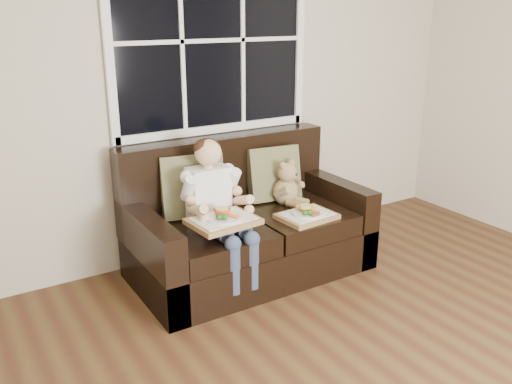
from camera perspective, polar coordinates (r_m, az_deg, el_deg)
window_back at (r=4.13m, az=-4.61°, el=15.61°), size 1.62×0.04×1.37m
loveseat at (r=4.03m, az=-1.08°, el=-4.07°), size 1.70×0.92×0.96m
pillow_left at (r=3.88m, az=-6.71°, el=0.61°), size 0.48×0.30×0.46m
pillow_right at (r=4.21m, az=1.87°, el=1.96°), size 0.44×0.24×0.43m
child at (r=3.67m, az=-4.27°, el=-0.66°), size 0.41×0.60×0.92m
teddy_bear at (r=4.13m, az=3.24°, el=0.64°), size 0.25×0.29×0.35m
tray_left at (r=3.52m, az=-3.47°, el=-2.92°), size 0.45×0.36×0.10m
tray_right at (r=3.88m, az=5.36°, el=-2.41°), size 0.41×0.32×0.09m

